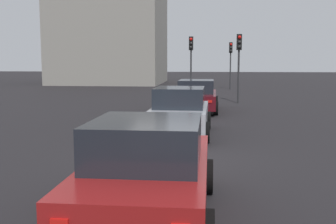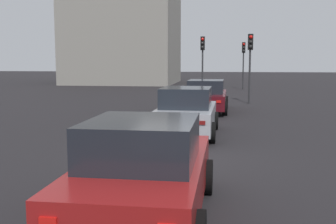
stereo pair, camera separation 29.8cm
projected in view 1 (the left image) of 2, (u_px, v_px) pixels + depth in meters
The scene contains 8 objects.
ground_plane at pixel (179, 161), 10.50m from camera, with size 160.00×160.00×0.20m, color black.
car_maroon_lead at pixel (196, 96), 19.87m from camera, with size 4.59×2.13×1.54m.
car_silver_second at pixel (180, 112), 13.51m from camera, with size 4.10×2.04×1.59m.
car_red_third at pixel (148, 171), 6.32m from camera, with size 4.21×2.03×1.59m.
traffic_light_near_left at pixel (231, 56), 34.93m from camera, with size 0.32×0.29×4.01m.
traffic_light_near_right at pixel (191, 54), 27.38m from camera, with size 0.32×0.28×4.05m.
traffic_light_far_left at pixel (239, 54), 23.33m from camera, with size 0.32×0.29×3.95m.
building_facade_left at pixel (111, 30), 44.24m from camera, with size 11.09×11.16×11.48m, color gray.
Camera 1 is at (-10.24, -0.77, 2.46)m, focal length 43.74 mm.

